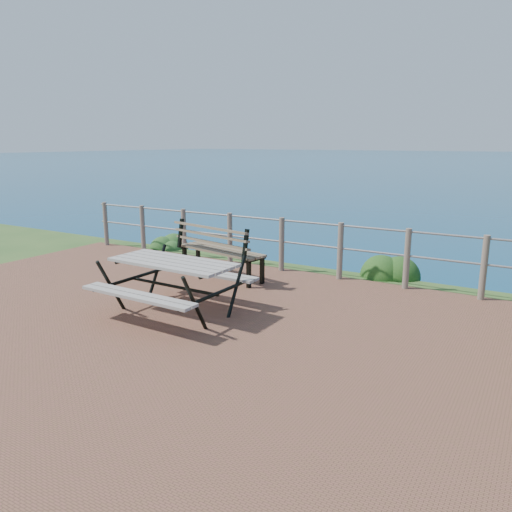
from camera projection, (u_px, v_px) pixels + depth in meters
The scene contains 6 objects.
ground at pixel (162, 327), 6.55m from camera, with size 10.00×7.00×0.12m, color brown.
safety_railing at pixel (282, 241), 9.22m from camera, with size 9.40×0.10×1.00m.
picnic_table at pixel (174, 281), 6.93m from camera, with size 1.81×1.55×0.76m.
park_bench at pixel (221, 242), 8.75m from camera, with size 1.82×0.78×0.99m.
shrub_lip_west at pixel (172, 246), 11.58m from camera, with size 0.68×0.68×0.38m, color #25481B.
shrub_lip_east at pixel (389, 276), 9.00m from camera, with size 0.81×0.81×0.56m, color #184715.
Camera 1 is at (4.21, -4.67, 2.38)m, focal length 35.00 mm.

